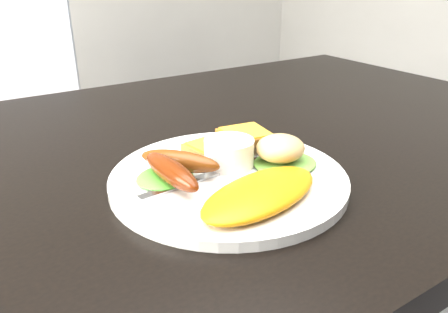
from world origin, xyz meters
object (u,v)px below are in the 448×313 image
object	(u,v)px
dining_chair	(36,118)
person	(44,117)
dining_table	(238,142)
plate	(228,178)

from	to	relation	value
dining_chair	person	size ratio (longest dim) A/B	0.34
dining_table	dining_chair	world-z (taller)	dining_table
plate	dining_table	bearing A→B (deg)	51.49
dining_chair	person	distance (m)	0.80
dining_table	person	size ratio (longest dim) A/B	0.87
dining_chair	plate	bearing A→B (deg)	-66.65
dining_table	dining_chair	xyz separation A→B (m)	(-0.11, 1.21, -0.28)
dining_table	person	world-z (taller)	person
person	plate	world-z (taller)	person
dining_table	person	bearing A→B (deg)	115.41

